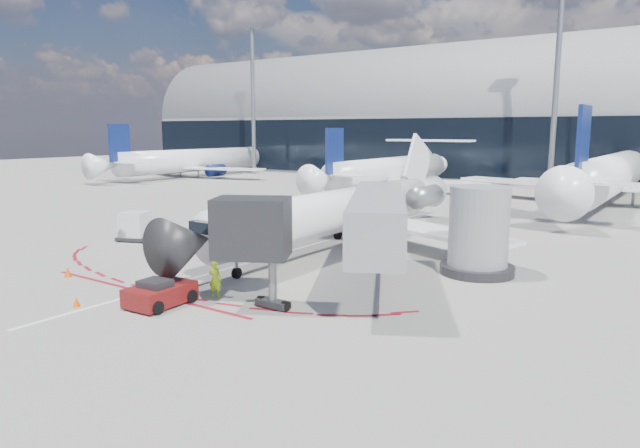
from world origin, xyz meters
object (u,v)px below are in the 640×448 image
Objects in this scene: ramp_worker at (215,279)px; uld_container at (135,226)px; regional_jet at (346,209)px; pushback_tug at (160,294)px.

uld_container is at bearing -41.87° from ramp_worker.
uld_container is at bearing -150.99° from regional_jet.
uld_container reaches higher than ramp_worker.
pushback_tug is at bearing -88.65° from regional_jet.
ramp_worker is (1.10, 2.36, 0.32)m from pushback_tug.
uld_container is (-13.09, -7.26, -1.48)m from regional_jet.
regional_jet is at bearing 7.40° from uld_container.
ramp_worker is 0.64× the size of uld_container.
regional_jet is 6.29× the size of pushback_tug.
ramp_worker is 16.02m from uld_container.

